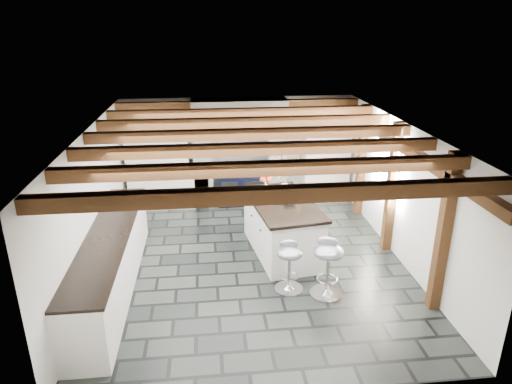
{
  "coord_description": "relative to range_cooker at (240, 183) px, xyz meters",
  "views": [
    {
      "loc": [
        -0.7,
        -6.82,
        3.86
      ],
      "look_at": [
        0.1,
        0.4,
        1.1
      ],
      "focal_mm": 32.0,
      "sensor_mm": 36.0,
      "label": 1
    }
  ],
  "objects": [
    {
      "name": "range_cooker",
      "position": [
        0.0,
        0.0,
        0.0
      ],
      "size": [
        1.0,
        0.63,
        0.99
      ],
      "color": "black",
      "rests_on": "ground"
    },
    {
      "name": "room_shell",
      "position": [
        -0.61,
        -1.26,
        0.6
      ],
      "size": [
        6.0,
        6.03,
        6.0
      ],
      "color": "silver",
      "rests_on": "ground"
    },
    {
      "name": "ground",
      "position": [
        0.0,
        -2.68,
        -0.47
      ],
      "size": [
        6.0,
        6.0,
        0.0
      ],
      "primitive_type": "plane",
      "color": "black",
      "rests_on": "ground"
    },
    {
      "name": "bar_stool_near",
      "position": [
        0.99,
        -3.8,
        0.1
      ],
      "size": [
        0.59,
        0.59,
        0.91
      ],
      "rotation": [
        0.0,
        0.0,
        -0.41
      ],
      "color": "silver",
      "rests_on": "ground"
    },
    {
      "name": "bar_stool_far",
      "position": [
        0.45,
        -3.61,
        0.03
      ],
      "size": [
        0.46,
        0.46,
        0.8
      ],
      "rotation": [
        0.0,
        0.0,
        -0.19
      ],
      "color": "silver",
      "rests_on": "ground"
    },
    {
      "name": "kitchen_island",
      "position": [
        0.54,
        -2.39,
        0.02
      ],
      "size": [
        1.26,
        2.04,
        1.26
      ],
      "rotation": [
        0.0,
        0.0,
        0.14
      ],
      "color": "white",
      "rests_on": "ground"
    }
  ]
}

